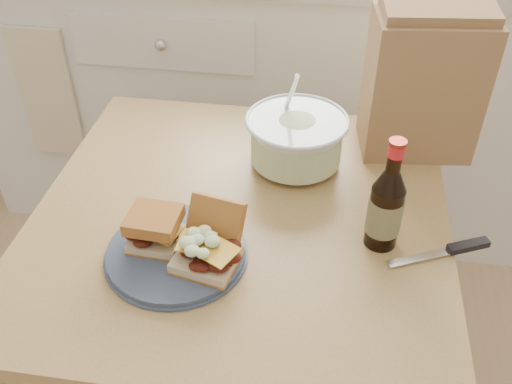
# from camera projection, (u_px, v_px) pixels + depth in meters

# --- Properties ---
(cabinet_run) EXTENTS (2.50, 0.64, 0.94)m
(cabinet_run) POSITION_uv_depth(u_px,v_px,m) (331.00, 91.00, 2.01)
(cabinet_run) COLOR white
(cabinet_run) RESTS_ON ground
(dining_table) EXTENTS (0.84, 0.84, 0.70)m
(dining_table) POSITION_uv_depth(u_px,v_px,m) (241.00, 248.00, 1.22)
(dining_table) COLOR tan
(dining_table) RESTS_ON ground
(plate) EXTENTS (0.26, 0.26, 0.02)m
(plate) POSITION_uv_depth(u_px,v_px,m) (176.00, 253.00, 1.06)
(plate) COLOR #3D4A62
(plate) RESTS_ON dining_table
(sandwich_left) EXTENTS (0.10, 0.09, 0.07)m
(sandwich_left) POSITION_uv_depth(u_px,v_px,m) (155.00, 229.00, 1.04)
(sandwich_left) COLOR beige
(sandwich_left) RESTS_ON plate
(sandwich_right) EXTENTS (0.13, 0.17, 0.09)m
(sandwich_right) POSITION_uv_depth(u_px,v_px,m) (209.00, 242.00, 1.02)
(sandwich_right) COLOR beige
(sandwich_right) RESTS_ON plate
(coleslaw_bowl) EXTENTS (0.23, 0.23, 0.22)m
(coleslaw_bowl) POSITION_uv_depth(u_px,v_px,m) (296.00, 142.00, 1.26)
(coleslaw_bowl) COLOR white
(coleslaw_bowl) RESTS_ON dining_table
(beer_bottle) EXTENTS (0.06, 0.06, 0.23)m
(beer_bottle) POSITION_uv_depth(u_px,v_px,m) (386.00, 207.00, 1.04)
(beer_bottle) COLOR black
(beer_bottle) RESTS_ON dining_table
(knife) EXTENTS (0.20, 0.11, 0.01)m
(knife) POSITION_uv_depth(u_px,v_px,m) (456.00, 249.00, 1.07)
(knife) COLOR silver
(knife) RESTS_ON dining_table
(paper_bag) EXTENTS (0.26, 0.19, 0.32)m
(paper_bag) POSITION_uv_depth(u_px,v_px,m) (423.00, 85.00, 1.25)
(paper_bag) COLOR #A2784E
(paper_bag) RESTS_ON dining_table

